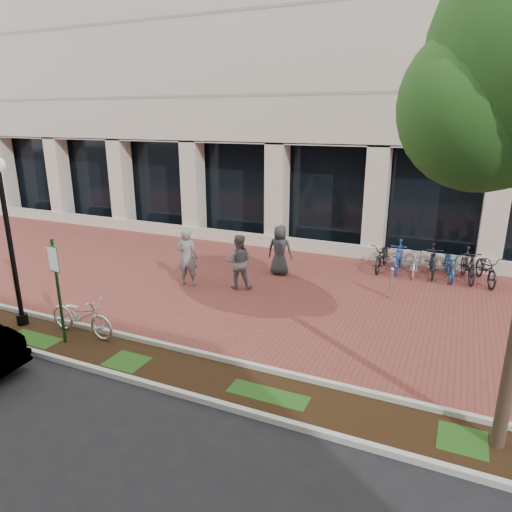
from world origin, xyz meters
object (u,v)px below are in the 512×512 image
at_px(lamppost, 9,234).
at_px(pedestrian_mid, 238,262).
at_px(parking_sign, 56,279).
at_px(bike_rack_cluster, 432,261).
at_px(locked_bicycle, 82,315).
at_px(pedestrian_right, 280,250).
at_px(pedestrian_left, 187,257).
at_px(bollard, 391,283).

bearing_deg(lamppost, pedestrian_mid, 49.83).
relative_size(lamppost, pedestrian_mid, 2.46).
distance_m(parking_sign, bike_rack_cluster, 11.65).
distance_m(lamppost, locked_bicycle, 2.68).
bearing_deg(pedestrian_right, lamppost, 47.71).
xyz_separation_m(parking_sign, bike_rack_cluster, (7.65, 8.71, -1.11)).
relative_size(pedestrian_left, pedestrian_mid, 1.07).
height_order(pedestrian_left, bollard, pedestrian_left).
relative_size(bollard, bike_rack_cluster, 0.23).
bearing_deg(bollard, pedestrian_right, 169.77).
relative_size(pedestrian_mid, bike_rack_cluster, 0.41).
xyz_separation_m(lamppost, pedestrian_right, (4.65, 6.46, -1.57)).
bearing_deg(pedestrian_mid, pedestrian_right, -132.06).
relative_size(pedestrian_left, bike_rack_cluster, 0.44).
bearing_deg(parking_sign, pedestrian_right, 72.96).
distance_m(locked_bicycle, pedestrian_left, 4.11).
height_order(locked_bicycle, pedestrian_left, pedestrian_left).
distance_m(pedestrian_left, pedestrian_mid, 1.66).
xyz_separation_m(lamppost, locked_bicycle, (1.87, 0.21, -1.91)).
xyz_separation_m(lamppost, pedestrian_left, (2.35, 4.27, -1.49)).
bearing_deg(lamppost, bollard, 34.35).
distance_m(parking_sign, pedestrian_mid, 5.50).
bearing_deg(lamppost, locked_bicycle, 6.39).
bearing_deg(lamppost, bike_rack_cluster, 41.74).
distance_m(lamppost, pedestrian_right, 8.11).
height_order(pedestrian_mid, bollard, pedestrian_mid).
bearing_deg(bollard, bike_rack_cluster, 69.72).
bearing_deg(pedestrian_left, bike_rack_cluster, -162.21).
bearing_deg(parking_sign, bike_rack_cluster, 54.67).
relative_size(parking_sign, lamppost, 0.60).
bearing_deg(pedestrian_left, parking_sign, 70.28).
bearing_deg(locked_bicycle, bollard, -47.42).
distance_m(parking_sign, pedestrian_left, 4.67).
distance_m(pedestrian_right, bollard, 3.88).
bearing_deg(bike_rack_cluster, pedestrian_right, -161.51).
relative_size(pedestrian_mid, bollard, 1.80).
bearing_deg(pedestrian_left, pedestrian_mid, -178.01).
bearing_deg(parking_sign, locked_bicycle, 85.76).
height_order(pedestrian_left, pedestrian_right, pedestrian_left).
bearing_deg(lamppost, pedestrian_left, 61.16).
bearing_deg(pedestrian_right, pedestrian_left, 37.11).
bearing_deg(locked_bicycle, lamppost, 98.74).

